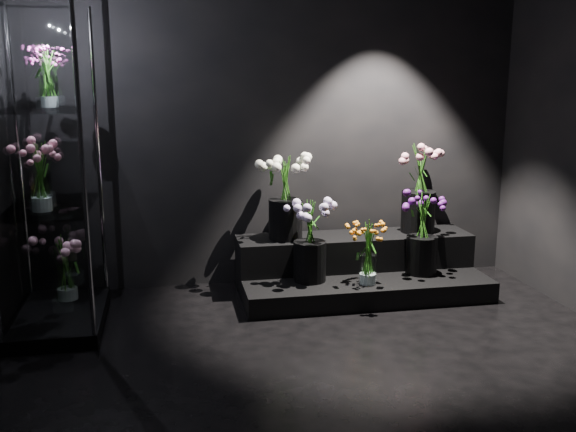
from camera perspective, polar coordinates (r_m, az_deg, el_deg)
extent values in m
plane|color=black|center=(3.70, 4.92, -15.03)|extent=(4.00, 4.00, 0.00)
plane|color=black|center=(5.25, -0.80, 9.08)|extent=(4.00, 0.00, 4.00)
cube|color=black|center=(5.17, 6.53, -5.99)|extent=(1.92, 0.85, 0.16)
cube|color=black|center=(5.30, 5.90, -3.09)|extent=(1.92, 0.43, 0.27)
cube|color=black|center=(4.79, -19.58, -8.54)|extent=(0.59, 0.99, 0.10)
cube|color=white|center=(4.58, -20.29, 0.78)|extent=(0.53, 0.93, 0.01)
cube|color=white|center=(4.50, -20.91, 8.83)|extent=(0.53, 0.93, 0.01)
cylinder|color=white|center=(4.88, 7.11, -4.72)|extent=(0.13, 0.13, 0.23)
cylinder|color=black|center=(4.91, 1.94, -4.04)|extent=(0.25, 0.25, 0.31)
cylinder|color=black|center=(5.20, 11.78, -3.41)|extent=(0.25, 0.25, 0.30)
cylinder|color=black|center=(5.09, -0.22, -0.27)|extent=(0.27, 0.27, 0.32)
cylinder|color=black|center=(5.42, 11.49, 0.38)|extent=(0.28, 0.28, 0.34)
cylinder|color=white|center=(4.39, -21.10, 2.04)|extent=(0.13, 0.13, 0.26)
cylinder|color=white|center=(4.62, -20.47, 10.33)|extent=(0.12, 0.12, 0.21)
cylinder|color=white|center=(4.96, -19.05, -5.66)|extent=(0.15, 0.15, 0.25)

